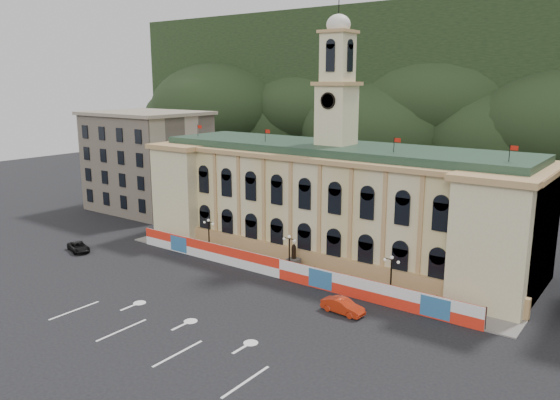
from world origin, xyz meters
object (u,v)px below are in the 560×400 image
Objects in this scene: statue at (294,263)px; red_sedan at (343,306)px; black_suv at (79,247)px; lamp_center at (289,251)px.

red_sedan is at bearing -32.85° from statue.
red_sedan is 0.93× the size of black_suv.
statue is 0.71× the size of black_suv.
statue is at bearing 90.00° from lamp_center.
lamp_center is at bearing -90.00° from statue.
statue is 0.76× the size of red_sedan.
lamp_center is 13.47m from red_sedan.
black_suv is (-30.00, -11.42, -0.52)m from statue.
red_sedan is at bearing -66.86° from black_suv.
black_suv is at bearing -160.85° from lamp_center.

